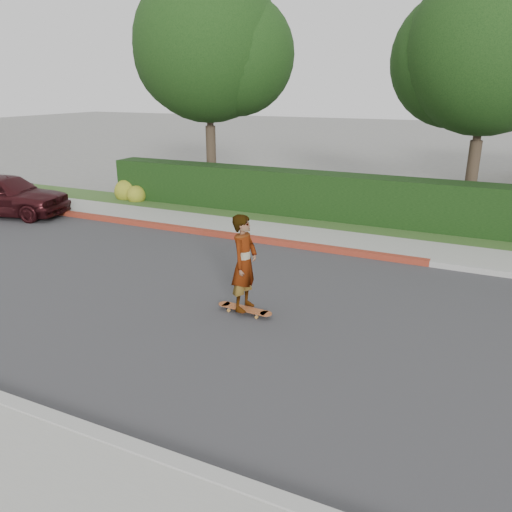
% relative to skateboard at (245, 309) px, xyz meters
% --- Properties ---
extents(ground, '(120.00, 120.00, 0.00)m').
position_rel_skateboard_xyz_m(ground, '(1.83, 0.14, -0.10)').
color(ground, slate).
rests_on(ground, ground).
extents(road, '(60.00, 8.00, 0.01)m').
position_rel_skateboard_xyz_m(road, '(1.83, 0.14, -0.09)').
color(road, '#2D2D30').
rests_on(road, ground).
extents(curb_near, '(60.00, 0.20, 0.15)m').
position_rel_skateboard_xyz_m(curb_near, '(1.83, -3.96, -0.02)').
color(curb_near, '#9E9E99').
rests_on(curb_near, ground).
extents(curb_far, '(60.00, 0.20, 0.15)m').
position_rel_skateboard_xyz_m(curb_far, '(1.83, 4.24, -0.02)').
color(curb_far, '#9E9E99').
rests_on(curb_far, ground).
extents(curb_red_section, '(12.00, 0.21, 0.15)m').
position_rel_skateboard_xyz_m(curb_red_section, '(-3.17, 4.24, -0.02)').
color(curb_red_section, maroon).
rests_on(curb_red_section, ground).
extents(sidewalk_far, '(60.00, 1.60, 0.12)m').
position_rel_skateboard_xyz_m(sidewalk_far, '(1.83, 5.14, -0.04)').
color(sidewalk_far, gray).
rests_on(sidewalk_far, ground).
extents(planting_strip, '(60.00, 1.60, 0.10)m').
position_rel_skateboard_xyz_m(planting_strip, '(1.83, 6.74, -0.05)').
color(planting_strip, '#2D4C1E').
rests_on(planting_strip, ground).
extents(hedge, '(15.00, 1.00, 1.50)m').
position_rel_skateboard_xyz_m(hedge, '(-1.17, 7.34, 0.65)').
color(hedge, black).
rests_on(hedge, ground).
extents(flowering_shrub, '(1.40, 1.00, 0.90)m').
position_rel_skateboard_xyz_m(flowering_shrub, '(-8.18, 6.87, 0.24)').
color(flowering_shrub, '#2D4C19').
rests_on(flowering_shrub, ground).
extents(tree_left, '(5.99, 5.21, 8.00)m').
position_rel_skateboard_xyz_m(tree_left, '(-5.69, 8.82, 5.17)').
color(tree_left, '#33261C').
rests_on(tree_left, ground).
extents(tree_center, '(5.66, 4.84, 7.44)m').
position_rel_skateboard_xyz_m(tree_center, '(3.31, 9.32, 4.81)').
color(tree_center, '#33261C').
rests_on(tree_center, ground).
extents(skateboard, '(1.14, 0.29, 0.10)m').
position_rel_skateboard_xyz_m(skateboard, '(0.00, 0.00, 0.00)').
color(skateboard, '#B27731').
rests_on(skateboard, ground).
extents(skateboarder, '(0.44, 0.66, 1.81)m').
position_rel_skateboard_xyz_m(skateboarder, '(-0.00, -0.00, 0.92)').
color(skateboarder, white).
rests_on(skateboarder, skateboard).
extents(car_maroon, '(4.41, 2.56, 1.41)m').
position_rel_skateboard_xyz_m(car_maroon, '(-10.49, 3.42, 0.61)').
color(car_maroon, '#371115').
rests_on(car_maroon, ground).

